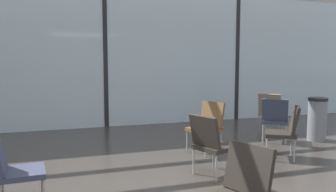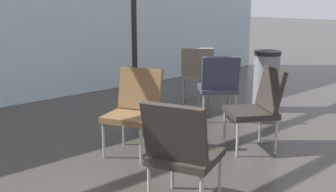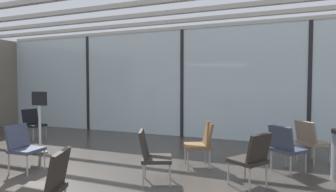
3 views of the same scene
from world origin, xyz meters
name	(u,v)px [view 1 (image 1 of 3)]	position (x,y,z in m)	size (l,w,h in m)	color
glass_curtain_wall	(105,59)	(0.00, 5.20, 1.63)	(14.00, 0.08, 3.26)	silver
window_mullion_1	(105,59)	(0.00, 5.20, 1.63)	(0.10, 0.12, 3.26)	black
window_mullion_2	(237,59)	(3.50, 5.20, 1.63)	(0.10, 0.12, 3.26)	black
parked_airplane	(91,52)	(0.19, 10.18, 1.89)	(10.98, 3.77, 3.77)	silver
lounge_chair_0	(239,189)	(0.33, -0.53, 0.49)	(0.66, 0.64, 0.87)	#28231E
lounge_chair_1	(211,141)	(0.85, 1.16, 0.49)	(0.67, 0.64, 0.87)	#28231E
lounge_chair_2	(207,124)	(1.37, 2.38, 0.49)	(0.68, 0.66, 0.87)	brown
lounge_chair_3	(12,165)	(-1.64, 0.83, 0.49)	(0.55, 0.51, 0.87)	#33384C
lounge_chair_4	(271,110)	(3.38, 3.42, 0.49)	(0.71, 0.71, 0.87)	#7F705B
lounge_chair_5	(286,128)	(2.40, 1.58, 0.49)	(0.70, 0.69, 0.87)	#28231E
lounge_chair_6	(275,117)	(2.90, 2.57, 0.49)	(0.70, 0.71, 0.87)	#33384C
trash_bin	(317,119)	(3.80, 2.45, 0.43)	(0.38, 0.38, 0.86)	slate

